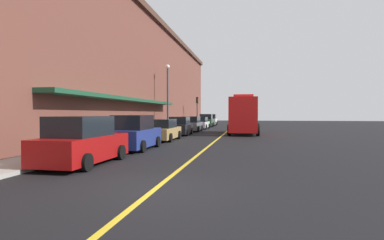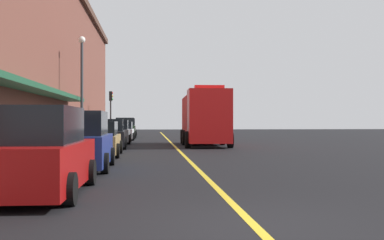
{
  "view_description": "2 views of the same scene",
  "coord_description": "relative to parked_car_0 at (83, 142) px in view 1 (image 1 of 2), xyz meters",
  "views": [
    {
      "loc": [
        2.49,
        -8.29,
        2.03
      ],
      "look_at": [
        -2.66,
        19.9,
        1.42
      ],
      "focal_mm": 29.74,
      "sensor_mm": 36.0,
      "label": 1
    },
    {
      "loc": [
        -1.61,
        -7.18,
        1.61
      ],
      "look_at": [
        1.04,
        21.8,
        1.66
      ],
      "focal_mm": 44.07,
      "sensor_mm": 36.0,
      "label": 2
    }
  ],
  "objects": [
    {
      "name": "ground_plane",
      "position": [
        4.01,
        21.74,
        -0.89
      ],
      "size": [
        112.0,
        112.0,
        0.0
      ],
      "primitive_type": "plane",
      "color": "black"
    },
    {
      "name": "sidewalk_left",
      "position": [
        -2.19,
        21.74,
        -0.81
      ],
      "size": [
        2.4,
        70.0,
        0.15
      ],
      "primitive_type": "cube",
      "color": "#9E9B93",
      "rests_on": "ground"
    },
    {
      "name": "lane_center_stripe",
      "position": [
        4.01,
        21.74,
        -0.88
      ],
      "size": [
        0.16,
        70.0,
        0.01
      ],
      "primitive_type": "cube",
      "color": "gold",
      "rests_on": "ground"
    },
    {
      "name": "brick_building_left",
      "position": [
        -9.92,
        20.74,
        5.32
      ],
      "size": [
        14.24,
        64.0,
        12.4
      ],
      "color": "brown",
      "rests_on": "ground"
    },
    {
      "name": "parked_car_0",
      "position": [
        0.0,
        0.0,
        0.0
      ],
      "size": [
        2.12,
        4.69,
        1.91
      ],
      "rotation": [
        0.0,
        0.0,
        1.56
      ],
      "color": "maroon",
      "rests_on": "ground"
    },
    {
      "name": "parked_car_1",
      "position": [
        0.12,
        5.32,
        0.0
      ],
      "size": [
        2.11,
        4.46,
        1.92
      ],
      "rotation": [
        0.0,
        0.0,
        1.58
      ],
      "color": "navy",
      "rests_on": "ground"
    },
    {
      "name": "parked_car_2",
      "position": [
        0.14,
        11.38,
        -0.14
      ],
      "size": [
        2.0,
        4.89,
        1.58
      ],
      "rotation": [
        0.0,
        0.0,
        1.58
      ],
      "color": "#A5844C",
      "rests_on": "ground"
    },
    {
      "name": "parked_car_3",
      "position": [
        0.12,
        17.25,
        -0.08
      ],
      "size": [
        2.08,
        4.56,
        1.71
      ],
      "rotation": [
        0.0,
        0.0,
        1.61
      ],
      "color": "black",
      "rests_on": "ground"
    },
    {
      "name": "parked_car_4",
      "position": [
        0.06,
        23.49,
        -0.1
      ],
      "size": [
        2.16,
        4.73,
        1.68
      ],
      "rotation": [
        0.0,
        0.0,
        1.59
      ],
      "color": "#595B60",
      "rests_on": "ground"
    },
    {
      "name": "parked_car_5",
      "position": [
        0.14,
        29.29,
        -0.16
      ],
      "size": [
        2.11,
        4.55,
        1.53
      ],
      "rotation": [
        0.0,
        0.0,
        1.57
      ],
      "color": "silver",
      "rests_on": "ground"
    },
    {
      "name": "parked_car_6",
      "position": [
        0.08,
        35.63,
        0.0
      ],
      "size": [
        2.25,
        4.9,
        1.91
      ],
      "rotation": [
        0.0,
        0.0,
        1.61
      ],
      "color": "#2D5133",
      "rests_on": "ground"
    },
    {
      "name": "parked_car_7",
      "position": [
        0.01,
        41.76,
        -0.01
      ],
      "size": [
        2.18,
        4.53,
        1.88
      ],
      "rotation": [
        0.0,
        0.0,
        1.6
      ],
      "color": "silver",
      "rests_on": "ground"
    },
    {
      "name": "fire_truck",
      "position": [
        5.99,
        20.01,
        0.88
      ],
      "size": [
        2.95,
        8.11,
        3.71
      ],
      "rotation": [
        0.0,
        0.0,
        -1.59
      ],
      "color": "red",
      "rests_on": "ground"
    },
    {
      "name": "parking_meter_0",
      "position": [
        -1.34,
        27.98,
        0.17
      ],
      "size": [
        0.14,
        0.18,
        1.33
      ],
      "color": "#4C4C51",
      "rests_on": "sidewalk_left"
    },
    {
      "name": "parking_meter_1",
      "position": [
        -1.34,
        0.01,
        0.17
      ],
      "size": [
        0.14,
        0.18,
        1.33
      ],
      "color": "#4C4C51",
      "rests_on": "sidewalk_left"
    },
    {
      "name": "parking_meter_2",
      "position": [
        -1.34,
        20.59,
        0.17
      ],
      "size": [
        0.14,
        0.18,
        1.33
      ],
      "color": "#4C4C51",
      "rests_on": "sidewalk_left"
    },
    {
      "name": "parking_meter_3",
      "position": [
        -1.34,
        31.44,
        0.17
      ],
      "size": [
        0.14,
        0.18,
        1.33
      ],
      "color": "#4C4C51",
      "rests_on": "sidewalk_left"
    },
    {
      "name": "parking_meter_4",
      "position": [
        -1.34,
        41.99,
        0.17
      ],
      "size": [
        0.14,
        0.18,
        1.33
      ],
      "color": "#4C4C51",
      "rests_on": "sidewalk_left"
    },
    {
      "name": "street_lamp_left",
      "position": [
        -1.94,
        20.57,
        3.51
      ],
      "size": [
        0.44,
        0.44,
        6.94
      ],
      "color": "#33383D",
      "rests_on": "sidewalk_left"
    },
    {
      "name": "traffic_light_near",
      "position": [
        -1.28,
        35.41,
        2.27
      ],
      "size": [
        0.38,
        0.36,
        4.3
      ],
      "color": "#232326",
      "rests_on": "sidewalk_left"
    }
  ]
}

